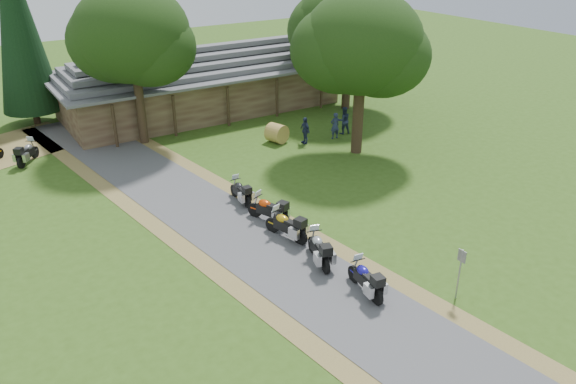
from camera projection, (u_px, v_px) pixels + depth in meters
ground at (318, 287)px, 22.10m from camera, size 120.00×120.00×0.00m
driveway at (257, 246)px, 24.90m from camera, size 51.95×51.95×0.00m
lodge at (200, 78)px, 42.22m from camera, size 21.40×9.40×4.90m
motorcycle_row_a at (365, 277)px, 21.49m from camera, size 0.92×2.11×1.40m
motorcycle_row_b at (319, 247)px, 23.43m from camera, size 1.26×2.24×1.46m
motorcycle_row_c at (286, 224)px, 25.25m from camera, size 1.27×2.25×1.46m
motorcycle_row_d at (268, 208)px, 26.66m from camera, size 1.45×2.23×1.46m
motorcycle_row_e at (241, 190)px, 28.61m from camera, size 0.69×1.94×1.31m
motorcycle_carport_b at (27, 152)px, 33.34m from camera, size 1.80×2.05×1.42m
person_a at (335, 123)px, 37.03m from camera, size 0.62×0.47×2.08m
person_b at (344, 118)px, 37.88m from camera, size 0.72×0.60×2.20m
person_c at (305, 128)px, 36.23m from camera, size 0.45×0.61×2.05m
hay_bale at (277, 133)px, 36.57m from camera, size 1.51×1.44×1.24m
sign_post at (459, 275)px, 20.99m from camera, size 0.39×0.06×2.15m
oak_lodge_left at (135, 56)px, 34.36m from camera, size 7.05×7.05×11.26m
oak_lodge_right at (348, 42)px, 41.49m from camera, size 8.04×8.04×10.12m
oak_driveway at (361, 65)px, 32.91m from camera, size 7.10×7.10×10.92m
cedar_near at (19, 29)px, 37.39m from camera, size 4.06×4.06×13.26m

